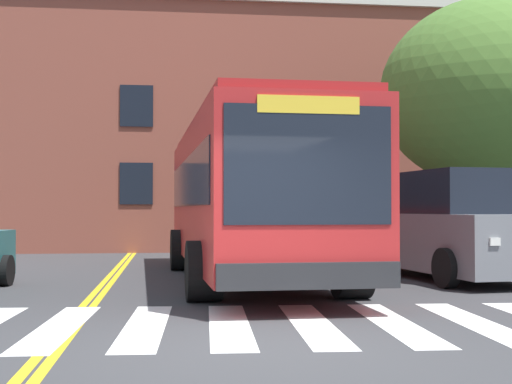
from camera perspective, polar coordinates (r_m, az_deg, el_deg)
name	(u,v)px	position (r m, az deg, el deg)	size (l,w,h in m)	color
ground_plane	(269,344)	(8.03, 1.01, -12.09)	(120.00, 120.00, 0.00)	#38383A
crosswalk	(187,325)	(9.30, -5.50, -10.57)	(10.34, 4.08, 0.01)	white
lane_line_yellow_inner	(128,255)	(23.26, -10.20, -4.98)	(0.12, 36.00, 0.01)	gold
lane_line_yellow_outer	(133,255)	(23.25, -9.81, -4.98)	(0.12, 36.00, 0.01)	gold
city_bus	(248,194)	(15.02, -0.65, -0.15)	(3.30, 11.20, 3.28)	#B22323
car_grey_far_lane	(450,228)	(15.70, 15.27, -2.78)	(2.63, 5.29, 2.28)	slate
street_tree_curbside_large	(490,94)	(20.79, 18.24, 7.43)	(8.27, 8.27, 7.26)	brown
building_facade	(141,125)	(27.65, -9.22, 5.28)	(37.77, 6.73, 9.32)	brown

